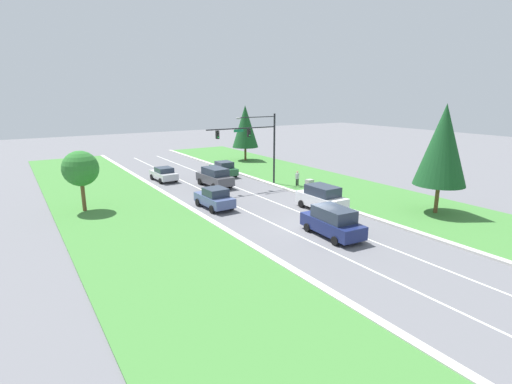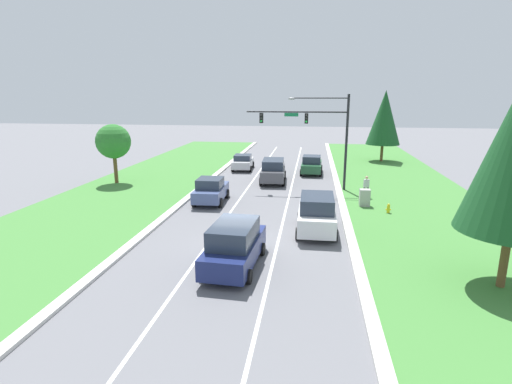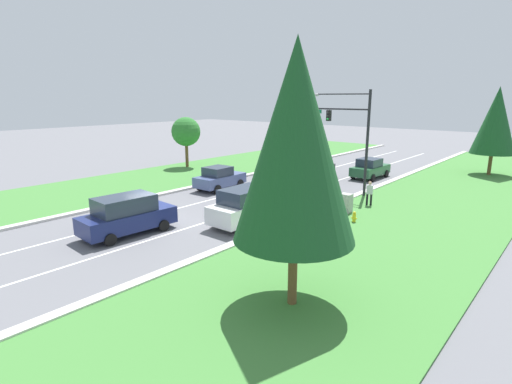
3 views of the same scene
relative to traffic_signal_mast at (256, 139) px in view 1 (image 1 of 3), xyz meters
name	(u,v)px [view 1 (image 1 of 3)]	position (x,y,z in m)	size (l,w,h in m)	color
ground_plane	(313,229)	(-3.74, -13.85, -5.11)	(160.00, 160.00, 0.00)	slate
curb_strip_right	(367,216)	(1.91, -13.85, -5.03)	(0.50, 90.00, 0.15)	beige
curb_strip_left	(247,243)	(-9.39, -13.85, -5.03)	(0.50, 90.00, 0.15)	beige
grass_verge_right	(409,206)	(7.16, -13.85, -5.07)	(10.00, 90.00, 0.08)	#427F38
grass_verge_left	(171,260)	(-14.64, -13.85, -5.07)	(10.00, 90.00, 0.08)	#427F38
lane_stripe_inner_left	(293,233)	(-5.54, -13.85, -5.10)	(0.14, 81.00, 0.01)	white
lane_stripe_inner_right	(331,224)	(-1.94, -13.85, -5.10)	(0.14, 81.00, 0.01)	white
traffic_signal_mast	(256,139)	(0.00, 0.00, 0.00)	(8.08, 0.41, 7.62)	black
graphite_suv	(215,177)	(-3.67, 2.36, -4.05)	(2.37, 5.07, 2.04)	#4C4C51
slate_blue_sedan	(215,198)	(-7.42, -5.13, -4.21)	(2.21, 4.29, 1.82)	#475684
white_suv	(322,198)	(0.06, -10.44, -4.03)	(2.22, 4.64, 2.12)	white
navy_suv	(333,222)	(-3.61, -15.76, -4.06)	(2.38, 5.04, 2.08)	navy
silver_sedan	(164,174)	(-7.36, 7.93, -4.30)	(2.20, 4.27, 1.59)	silver
forest_sedan	(224,169)	(-0.32, 6.76, -4.23)	(2.18, 4.40, 1.79)	#235633
utility_cabinet	(309,186)	(3.39, -4.80, -4.48)	(0.70, 0.60, 1.25)	#9E9E99
pedestrian	(297,178)	(3.79, -2.30, -4.17)	(0.42, 0.30, 1.69)	black
fire_hydrant	(329,190)	(4.73, -6.31, -4.76)	(0.34, 0.20, 0.70)	gold
conifer_near_right_tree	(443,145)	(7.38, -16.27, 0.57)	(4.07, 4.07, 8.94)	brown
oak_near_left_tree	(80,169)	(-17.15, -0.19, -1.44)	(2.93, 2.93, 5.15)	brown
conifer_far_right_tree	(245,126)	(7.63, 15.05, -0.07)	(3.77, 3.77, 8.06)	brown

